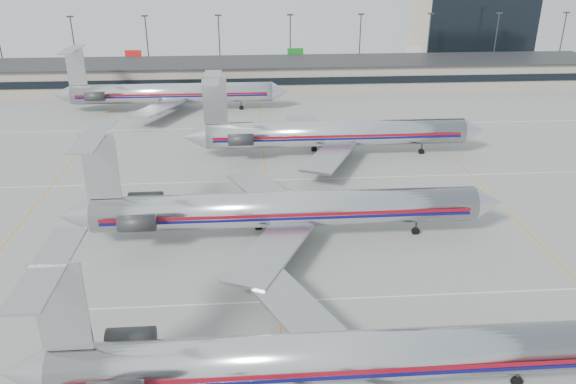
{
  "coord_description": "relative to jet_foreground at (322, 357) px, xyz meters",
  "views": [
    {
      "loc": [
        -2.26,
        -34.11,
        30.47
      ],
      "look_at": [
        2.09,
        25.3,
        4.5
      ],
      "focal_mm": 35.0,
      "sensor_mm": 36.0,
      "label": 1
    }
  ],
  "objects": [
    {
      "name": "ground",
      "position": [
        -2.52,
        2.29,
        -3.54
      ],
      "size": [
        260.0,
        260.0,
        0.0
      ],
      "primitive_type": "plane",
      "color": "gray",
      "rests_on": "ground"
    },
    {
      "name": "apron_markings",
      "position": [
        -2.52,
        12.29,
        -3.53
      ],
      "size": [
        160.0,
        0.15,
        0.02
      ],
      "primitive_type": "cube",
      "color": "silver",
      "rests_on": "ground"
    },
    {
      "name": "terminal",
      "position": [
        -2.52,
        100.26,
        -0.38
      ],
      "size": [
        162.0,
        17.0,
        6.25
      ],
      "color": "gray",
      "rests_on": "ground"
    },
    {
      "name": "light_mast_row",
      "position": [
        -2.52,
        114.29,
        5.04
      ],
      "size": [
        163.6,
        0.4,
        15.28
      ],
      "color": "#38383D",
      "rests_on": "ground"
    },
    {
      "name": "distant_building",
      "position": [
        59.48,
        130.29,
        8.96
      ],
      "size": [
        30.0,
        20.0,
        25.0
      ],
      "primitive_type": "cube",
      "color": "tan",
      "rests_on": "ground"
    },
    {
      "name": "jet_foreground",
      "position": [
        0.0,
        0.0,
        0.0
      ],
      "size": [
        46.62,
        27.45,
        12.2
      ],
      "color": "silver",
      "rests_on": "ground"
    },
    {
      "name": "jet_second_row",
      "position": [
        -1.79,
        24.62,
        0.25
      ],
      "size": [
        49.85,
        29.35,
        13.05
      ],
      "color": "silver",
      "rests_on": "ground"
    },
    {
      "name": "jet_third_row",
      "position": [
        7.95,
        51.73,
        0.26
      ],
      "size": [
        47.85,
        29.43,
        13.08
      ],
      "color": "silver",
      "rests_on": "ground"
    },
    {
      "name": "jet_back_row",
      "position": [
        -20.75,
        80.86,
        0.18
      ],
      "size": [
        46.91,
        28.85,
        12.83
      ],
      "color": "silver",
      "rests_on": "ground"
    }
  ]
}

